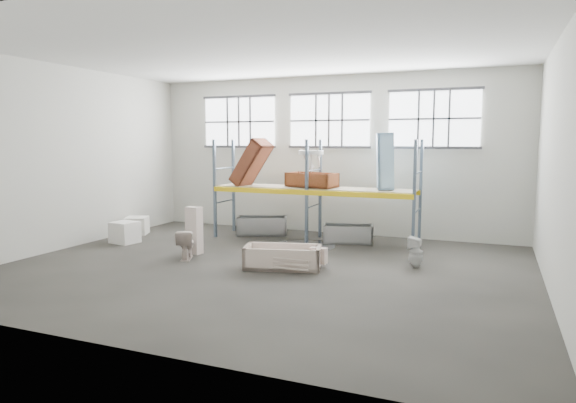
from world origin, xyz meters
The scene contains 34 objects.
floor centered at (0.00, 0.00, -0.05)m, with size 12.00×10.00×0.10m, color #423F39.
ceiling centered at (0.00, 0.00, 5.05)m, with size 12.00×10.00×0.10m, color silver.
wall_back centered at (0.00, 5.05, 2.50)m, with size 12.00×0.10×5.00m, color beige.
wall_front centered at (0.00, -5.05, 2.50)m, with size 12.00×0.10×5.00m, color #ACAC9E.
wall_left centered at (-6.05, 0.00, 2.50)m, with size 0.10×10.00×5.00m, color #B8B8AB.
wall_right centered at (6.05, 0.00, 2.50)m, with size 0.10×10.00×5.00m, color #ADADA0.
window_left centered at (-3.20, 4.94, 3.60)m, with size 2.60×0.04×1.60m, color white.
window_mid centered at (0.00, 4.94, 3.60)m, with size 2.60×0.04×1.60m, color white.
window_right centered at (3.20, 4.94, 3.60)m, with size 2.60×0.04×1.60m, color white.
rack_upright_la centered at (-3.00, 2.90, 1.50)m, with size 0.08×0.08×3.00m, color slate.
rack_upright_lb centered at (-3.00, 4.10, 1.50)m, with size 0.08×0.08×3.00m, color slate.
rack_upright_ma centered at (0.00, 2.90, 1.50)m, with size 0.08×0.08×3.00m, color slate.
rack_upright_mb centered at (0.00, 4.10, 1.50)m, with size 0.08×0.08×3.00m, color slate.
rack_upright_ra centered at (3.00, 2.90, 1.50)m, with size 0.08×0.08×3.00m, color slate.
rack_upright_rb centered at (3.00, 4.10, 1.50)m, with size 0.08×0.08×3.00m, color slate.
rack_beam_front centered at (0.00, 2.90, 1.50)m, with size 6.00×0.10×0.14m, color yellow.
rack_beam_back centered at (0.00, 4.10, 1.50)m, with size 6.00×0.10×0.14m, color yellow.
shelf_deck centered at (0.00, 3.50, 1.58)m, with size 5.90×1.10×0.03m, color gray.
wet_patch centered at (0.00, 2.70, 0.00)m, with size 1.80×1.80×0.00m, color black.
bathtub_beige centered at (0.42, 0.15, 0.26)m, with size 1.77×0.83×0.52m, color beige, non-canonical shape.
cistern_spare centered at (1.17, 0.54, 0.28)m, with size 0.39×0.19×0.37m, color beige.
sink_in_tub centered at (0.64, 0.54, 0.16)m, with size 0.45×0.45×0.16m, color beige.
toilet_beige centered at (-2.20, 0.08, 0.37)m, with size 0.42×0.73×0.75m, color beige.
cistern_tall centered at (-2.34, 0.68, 0.62)m, with size 0.40×0.26×1.24m, color beige.
toilet_white centered at (3.30, 1.38, 0.37)m, with size 0.33×0.34×0.73m, color white.
steel_tub_left centered at (-1.84, 3.83, 0.29)m, with size 1.55×0.73×0.57m, color #A2A5A9, non-canonical shape.
steel_tub_right centered at (1.03, 3.62, 0.26)m, with size 1.42×0.66×0.52m, color #B0B4B9, non-canonical shape.
rust_tub_flat centered at (-0.06, 3.48, 1.82)m, with size 1.48×0.69×0.42m, color brown, non-canonical shape.
rust_tub_tilted centered at (-1.93, 3.28, 2.29)m, with size 1.53×0.72×0.43m, color maroon, non-canonical shape.
sink_on_shelf centered at (-0.01, 3.31, 2.09)m, with size 0.72×0.56×0.64m, color white.
blue_tub_upright centered at (2.06, 3.64, 2.40)m, with size 1.56×0.73×0.44m, color #A1CFF4, non-canonical shape.
bucket centered at (0.30, -0.02, 0.17)m, with size 0.29×0.29×0.33m, color white.
carton_near centered at (-5.00, 1.12, 0.31)m, with size 0.72×0.62×0.62m, color white.
carton_far centered at (-5.57, 2.37, 0.28)m, with size 0.66×0.66×0.55m, color white.
Camera 1 is at (4.93, -10.55, 2.97)m, focal length 31.63 mm.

